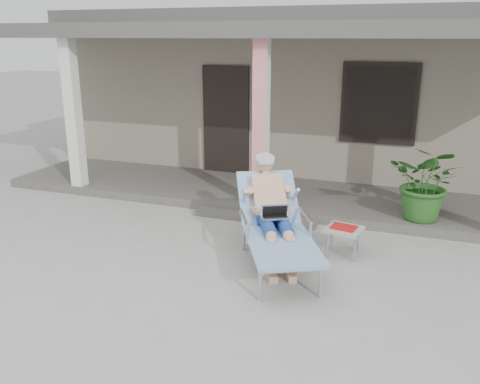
% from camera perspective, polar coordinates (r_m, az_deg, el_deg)
% --- Properties ---
extents(ground, '(60.00, 60.00, 0.00)m').
position_cam_1_polar(ground, '(6.46, -3.62, -8.52)').
color(ground, '#9E9E99').
rests_on(ground, ground).
extents(house, '(10.40, 5.40, 3.30)m').
position_cam_1_polar(house, '(12.11, 8.76, 11.59)').
color(house, gray).
rests_on(house, ground).
extents(porch_deck, '(10.00, 2.00, 0.15)m').
position_cam_1_polar(porch_deck, '(9.07, 3.90, -0.35)').
color(porch_deck, '#605B56').
rests_on(porch_deck, ground).
extents(porch_overhang, '(10.00, 2.30, 2.85)m').
position_cam_1_polar(porch_overhang, '(8.60, 4.17, 17.05)').
color(porch_overhang, silver).
rests_on(porch_overhang, porch_deck).
extents(porch_step, '(2.00, 0.30, 0.07)m').
position_cam_1_polar(porch_step, '(8.04, 1.61, -2.92)').
color(porch_step, '#605B56').
rests_on(porch_step, ground).
extents(lounger, '(1.59, 2.13, 1.35)m').
position_cam_1_polar(lounger, '(6.37, 3.88, -0.88)').
color(lounger, '#B7B7BC').
rests_on(lounger, ground).
extents(side_table, '(0.52, 0.52, 0.40)m').
position_cam_1_polar(side_table, '(6.84, 11.56, -4.29)').
color(side_table, '#A6A7A2').
rests_on(side_table, ground).
extents(potted_palm, '(1.26, 1.17, 1.14)m').
position_cam_1_polar(potted_palm, '(7.96, 20.29, 0.97)').
color(potted_palm, '#26591E').
rests_on(potted_palm, porch_deck).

